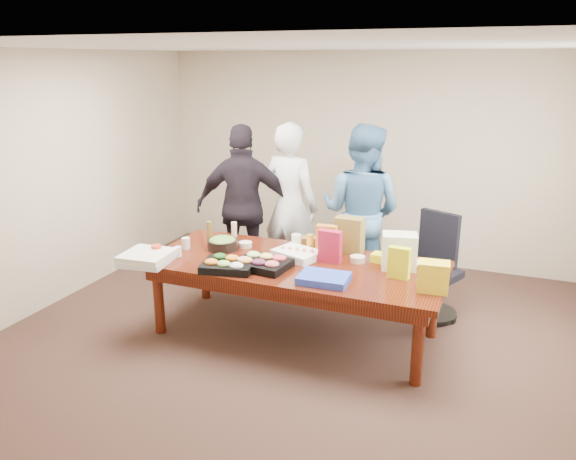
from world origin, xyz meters
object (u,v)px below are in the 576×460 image
at_px(sheet_cake, 297,254).
at_px(salad_bowl, 223,244).
at_px(office_chair, 434,270).
at_px(conference_table, 295,299).
at_px(person_right, 361,212).
at_px(person_center, 290,206).

xyz_separation_m(sheet_cake, salad_bowl, (-0.79, -0.05, 0.01)).
bearing_deg(office_chair, sheet_cake, -124.89).
height_order(office_chair, salad_bowl, office_chair).
relative_size(conference_table, office_chair, 2.68).
bearing_deg(sheet_cake, conference_table, -58.21).
relative_size(office_chair, person_right, 0.54).
relative_size(office_chair, sheet_cake, 2.45).
bearing_deg(salad_bowl, sheet_cake, 3.39).
bearing_deg(person_right, person_center, 8.93).
height_order(person_right, sheet_cake, person_right).
xyz_separation_m(conference_table, person_right, (0.32, 1.20, 0.60)).
bearing_deg(person_right, sheet_cake, 80.07).
height_order(sheet_cake, salad_bowl, salad_bowl).
bearing_deg(conference_table, person_right, 75.11).
bearing_deg(conference_table, office_chair, 37.21).
height_order(office_chair, person_right, person_right).
bearing_deg(office_chair, person_right, -175.84).
relative_size(person_center, person_right, 0.99).
bearing_deg(sheet_cake, office_chair, 51.36).
xyz_separation_m(office_chair, person_right, (-0.87, 0.30, 0.45)).
height_order(office_chair, person_center, person_center).
xyz_separation_m(conference_table, office_chair, (1.19, 0.90, 0.15)).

